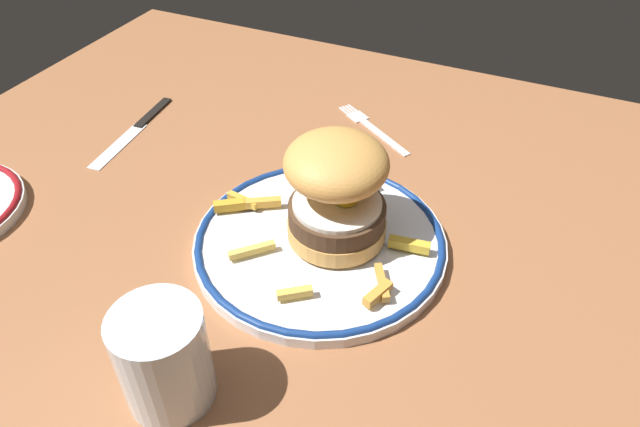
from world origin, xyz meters
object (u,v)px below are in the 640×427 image
object	(u,v)px
fork	(372,127)
water_glass	(165,363)
dinner_plate	(320,241)
knife	(139,125)
burger	(337,189)

from	to	relation	value
fork	water_glass	bearing A→B (deg)	-90.67
dinner_plate	water_glass	distance (cm)	21.18
water_glass	knife	bearing A→B (deg)	131.39
water_glass	burger	bearing A→B (deg)	77.49
dinner_plate	burger	world-z (taller)	burger
knife	fork	bearing A→B (deg)	23.74
burger	fork	bearing A→B (deg)	101.08
water_glass	knife	xyz separation A→B (cm)	(-28.14, 31.93, -3.67)
knife	dinner_plate	bearing A→B (deg)	-19.51
dinner_plate	knife	world-z (taller)	dinner_plate
dinner_plate	fork	xyz separation A→B (cm)	(-3.30, 23.93, -0.66)
burger	water_glass	xyz separation A→B (cm)	(-4.91, -22.13, -3.04)
water_glass	fork	size ratio (longest dim) A/B	0.71
dinner_plate	knife	size ratio (longest dim) A/B	1.44
fork	burger	bearing A→B (deg)	-78.92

